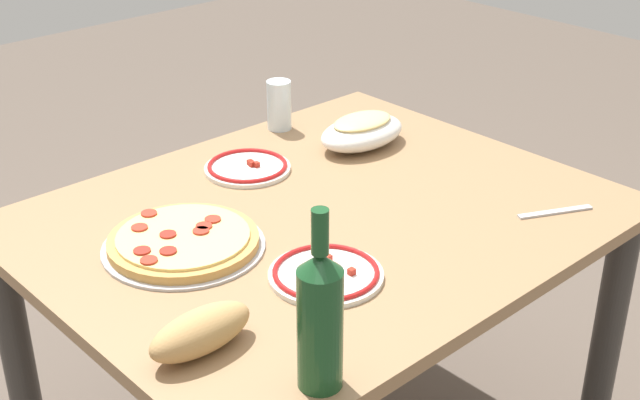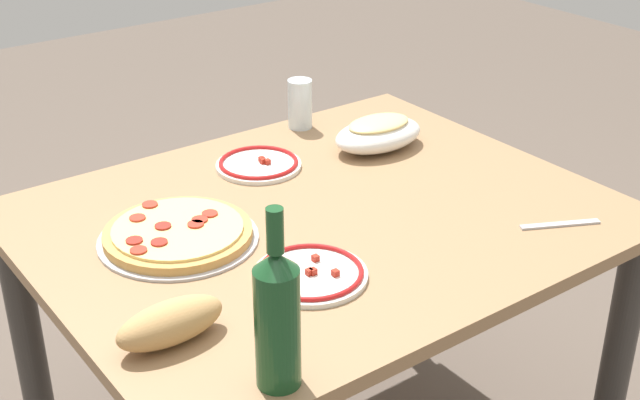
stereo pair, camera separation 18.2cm
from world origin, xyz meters
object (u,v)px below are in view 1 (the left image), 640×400
side_plate_near (326,273)px  side_plate_far (248,167)px  pepperoni_pizza (183,242)px  bread_loaf (201,331)px  water_glass (279,105)px  baked_pasta_dish (362,130)px  dining_table (320,260)px  wine_bottle (320,318)px

side_plate_near → side_plate_far: (0.19, 0.47, -0.00)m
pepperoni_pizza → bread_loaf: size_ratio=1.69×
water_glass → side_plate_far: size_ratio=0.64×
baked_pasta_dish → side_plate_far: size_ratio=1.20×
pepperoni_pizza → side_plate_far: (0.32, 0.20, -0.01)m
side_plate_far → pepperoni_pizza: bearing=-147.9°
side_plate_near → side_plate_far: bearing=68.2°
pepperoni_pizza → water_glass: water_glass is taller
pepperoni_pizza → side_plate_far: size_ratio=1.60×
dining_table → wine_bottle: 0.61m
wine_bottle → bread_loaf: size_ratio=1.59×
water_glass → side_plate_near: (-0.41, -0.62, -0.06)m
water_glass → side_plate_near: 0.74m
wine_bottle → water_glass: size_ratio=2.35×
pepperoni_pizza → water_glass: (0.54, 0.35, 0.05)m
dining_table → water_glass: 0.52m
pepperoni_pizza → wine_bottle: 0.51m
dining_table → baked_pasta_dish: bearing=31.2°
side_plate_far → bread_loaf: size_ratio=1.06×
dining_table → pepperoni_pizza: bearing=166.5°
dining_table → bread_loaf: bread_loaf is taller
dining_table → pepperoni_pizza: size_ratio=3.70×
water_glass → bread_loaf: size_ratio=0.68×
pepperoni_pizza → dining_table: bearing=-13.5°
side_plate_near → pepperoni_pizza: bearing=115.8°
dining_table → side_plate_near: (-0.17, -0.20, 0.13)m
water_glass → side_plate_far: water_glass is taller
baked_pasta_dish → side_plate_far: baked_pasta_dish is taller
side_plate_near → dining_table: bearing=49.7°
baked_pasta_dish → wine_bottle: 0.93m
baked_pasta_dish → bread_loaf: 0.89m
pepperoni_pizza → water_glass: 0.65m
water_glass → bread_loaf: 0.96m
pepperoni_pizza → side_plate_near: (0.13, -0.27, -0.01)m
dining_table → side_plate_far: 0.30m
wine_bottle → water_glass: bearing=53.1°
side_plate_near → bread_loaf: (-0.30, -0.03, 0.03)m
side_plate_near → wine_bottle: bearing=-134.7°
dining_table → wine_bottle: bearing=-132.7°
dining_table → side_plate_near: side_plate_near is taller
side_plate_far → baked_pasta_dish: bearing=-14.5°
baked_pasta_dish → wine_bottle: bearing=-139.1°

